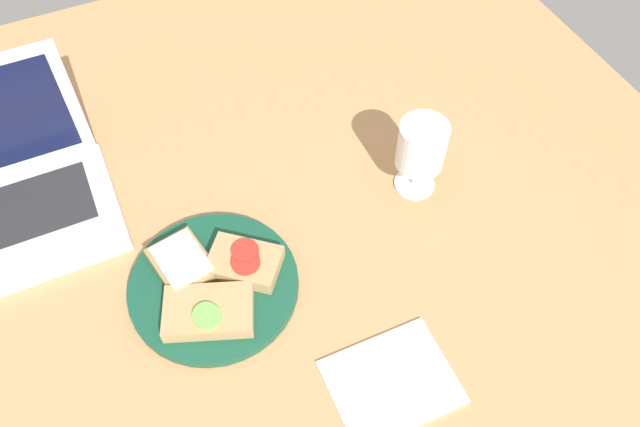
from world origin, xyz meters
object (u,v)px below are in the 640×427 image
sandwich_with_cucumber (209,312)px  sandwich_with_cheese (182,263)px  plate (214,285)px  napkin (391,382)px  wine_glass (421,149)px  sandwich_with_tomato (245,262)px

sandwich_with_cucumber → sandwich_with_cheese: sandwich_with_cucumber is taller
plate → napkin: plate is taller
wine_glass → napkin: wine_glass is taller
sandwich_with_cucumber → napkin: sandwich_with_cucumber is taller
sandwich_with_cucumber → sandwich_with_tomato: 8.68cm
wine_glass → napkin: 33.54cm
wine_glass → napkin: bearing=-124.6°
napkin → sandwich_with_cheese: bearing=125.8°
sandwich_with_cheese → napkin: size_ratio=0.68×
plate → sandwich_with_tomato: bearing=6.4°
plate → sandwich_with_cheese: size_ratio=2.23×
sandwich_with_cheese → napkin: (18.98, -26.32, -2.40)cm
plate → wine_glass: size_ratio=1.83×
wine_glass → sandwich_with_cheese: bearing=-179.3°
sandwich_with_tomato → sandwich_with_cheese: (-7.91, 3.44, -0.07)cm
plate → napkin: 27.49cm
sandwich_with_cucumber → napkin: bearing=-44.5°
sandwich_with_tomato → napkin: size_ratio=0.76×
sandwich_with_cucumber → sandwich_with_cheese: 8.66cm
wine_glass → sandwich_with_cucumber: bearing=-166.1°
sandwich_with_cheese → napkin: bearing=-54.2°
plate → sandwich_with_cheese: (-2.95, 4.00, 1.91)cm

